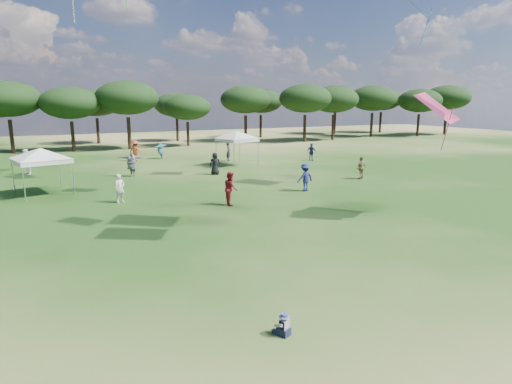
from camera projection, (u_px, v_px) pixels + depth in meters
tree_line at (115, 100)px, 49.68m from camera, size 108.78×17.63×7.77m
tent_left at (40, 150)px, 24.58m from camera, size 5.46×5.46×3.03m
tent_right at (237, 132)px, 35.65m from camera, size 5.32×5.32×3.21m
toddler at (284, 325)px, 10.01m from camera, size 0.43×0.46×0.56m
festival_crowd at (124, 167)px, 29.88m from camera, size 30.41×21.70×1.90m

